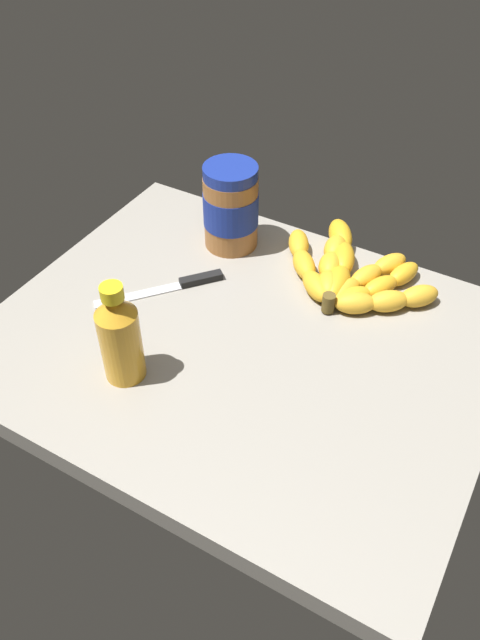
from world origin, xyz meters
TOP-DOWN VIEW (x-y plane):
  - ground_plane at (0.00, 0.00)cm, footprint 72.24×58.09cm
  - banana_bunch at (-8.32, -19.60)cm, footprint 28.44×22.23cm
  - peanut_butter_jar at (13.11, -19.32)cm, footprint 9.22×9.22cm
  - honey_bottle at (10.40, 13.93)cm, footprint 5.60×5.60cm
  - butter_knife at (15.19, -4.04)cm, footprint 14.77×16.93cm

SIDE VIEW (x-z plane):
  - ground_plane at x=0.00cm, z-range -3.58..0.00cm
  - butter_knife at x=15.19cm, z-range -0.14..1.06cm
  - banana_bunch at x=-8.32cm, z-range -0.16..3.63cm
  - honey_bottle at x=10.40cm, z-range -0.67..14.93cm
  - peanut_butter_jar at x=13.11cm, z-range -0.11..14.58cm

